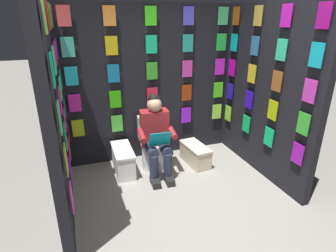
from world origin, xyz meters
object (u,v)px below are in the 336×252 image
person_reading (156,136)px  comic_longbox_far (195,154)px  comic_longbox_near (123,160)px  toilet (153,146)px

person_reading → comic_longbox_far: bearing=-171.0°
comic_longbox_near → person_reading: bearing=159.7°
comic_longbox_far → toilet: bearing=-20.1°
person_reading → comic_longbox_near: person_reading is taller
comic_longbox_near → comic_longbox_far: size_ratio=1.07×
toilet → person_reading: bearing=90.5°
person_reading → comic_longbox_near: bearing=-17.7°
toilet → comic_longbox_near: (0.48, 0.04, -0.13)m
person_reading → comic_longbox_far: 0.80m
toilet → person_reading: size_ratio=0.65×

